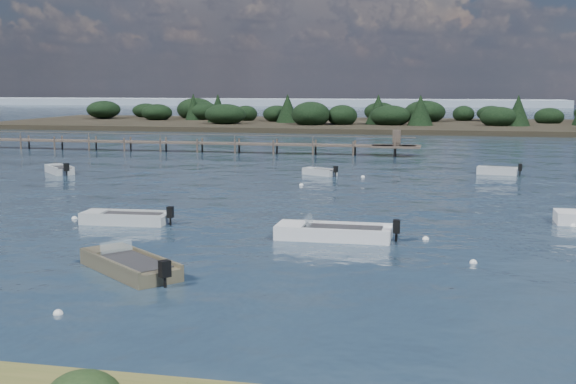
% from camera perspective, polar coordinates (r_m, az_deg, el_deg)
% --- Properties ---
extents(ground, '(400.00, 400.00, 0.00)m').
position_cam_1_polar(ground, '(88.16, 6.43, 3.64)').
color(ground, '#162534').
rests_on(ground, ground).
extents(dinghy_mid_white_a, '(5.89, 2.07, 1.38)m').
position_cam_1_polar(dinghy_mid_white_a, '(34.67, 3.58, -3.40)').
color(dinghy_mid_white_a, silver).
rests_on(dinghy_mid_white_a, ground).
extents(tender_far_grey, '(3.62, 3.60, 1.31)m').
position_cam_1_polar(tender_far_grey, '(63.15, -17.61, 1.58)').
color(tender_far_grey, '#A2A7A9').
rests_on(tender_far_grey, ground).
extents(tender_far_grey_b, '(3.63, 1.80, 1.22)m').
position_cam_1_polar(tender_far_grey_b, '(61.96, 16.20, 1.51)').
color(tender_far_grey_b, '#A2A7A9').
rests_on(tender_far_grey_b, ground).
extents(dinghy_near_olive, '(5.17, 4.70, 1.35)m').
position_cam_1_polar(dinghy_near_olive, '(29.19, -12.42, -5.86)').
color(dinghy_near_olive, brown).
rests_on(dinghy_near_olive, ground).
extents(tender_far_white, '(3.14, 2.33, 1.09)m').
position_cam_1_polar(tender_far_white, '(59.15, 2.53, 1.50)').
color(tender_far_white, '#A2A7A9').
rests_on(tender_far_white, ground).
extents(dinghy_mid_grey, '(4.95, 1.97, 1.24)m').
position_cam_1_polar(dinghy_mid_grey, '(39.34, -12.74, -2.19)').
color(dinghy_mid_grey, '#A2A7A9').
rests_on(dinghy_mid_grey, ground).
extents(buoy_a, '(0.32, 0.32, 0.32)m').
position_cam_1_polar(buoy_a, '(24.62, -17.71, -9.18)').
color(buoy_a, silver).
rests_on(buoy_a, ground).
extents(buoy_b, '(0.32, 0.32, 0.32)m').
position_cam_1_polar(buoy_b, '(35.06, 10.83, -3.70)').
color(buoy_b, silver).
rests_on(buoy_b, ground).
extents(buoy_c, '(0.32, 0.32, 0.32)m').
position_cam_1_polar(buoy_c, '(41.40, -16.52, -2.05)').
color(buoy_c, silver).
rests_on(buoy_c, ground).
extents(buoy_d, '(0.32, 0.32, 0.32)m').
position_cam_1_polar(buoy_d, '(40.40, 21.62, -2.55)').
color(buoy_d, silver).
rests_on(buoy_d, ground).
extents(buoy_e, '(0.32, 0.32, 0.32)m').
position_cam_1_polar(buoy_e, '(57.95, 5.93, 1.17)').
color(buoy_e, silver).
rests_on(buoy_e, ground).
extents(buoy_extra_a, '(0.32, 0.32, 0.32)m').
position_cam_1_polar(buoy_extra_a, '(53.00, 1.06, 0.53)').
color(buoy_extra_a, silver).
rests_on(buoy_extra_a, ground).
extents(buoy_extra_b, '(0.32, 0.32, 0.32)m').
position_cam_1_polar(buoy_extra_b, '(30.90, 14.44, -5.47)').
color(buoy_extra_b, silver).
rests_on(buoy_extra_b, ground).
extents(jetty, '(64.50, 3.20, 3.40)m').
position_cam_1_polar(jetty, '(81.53, -9.85, 3.88)').
color(jetty, '#4F4339').
rests_on(jetty, ground).
extents(far_headland, '(190.00, 40.00, 5.80)m').
position_cam_1_polar(far_headland, '(128.62, 19.45, 5.58)').
color(far_headland, black).
rests_on(far_headland, ground).
extents(distant_haze, '(280.00, 20.00, 2.40)m').
position_cam_1_polar(distant_haze, '(275.76, -8.99, 6.81)').
color(distant_haze, '#8696A6').
rests_on(distant_haze, ground).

